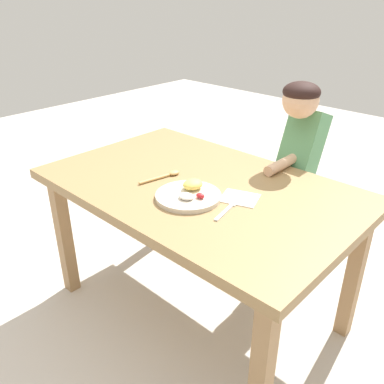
{
  "coord_description": "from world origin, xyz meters",
  "views": [
    {
      "loc": [
        1.04,
        -1.15,
        1.43
      ],
      "look_at": [
        0.06,
        -0.11,
        0.71
      ],
      "focal_mm": 38.02,
      "sensor_mm": 36.0,
      "label": 1
    }
  ],
  "objects_px": {
    "fork": "(229,208)",
    "person": "(298,179)",
    "plate": "(189,194)",
    "spoon": "(166,175)"
  },
  "relations": [
    {
      "from": "plate",
      "to": "person",
      "type": "xyz_separation_m",
      "value": [
        0.11,
        0.67,
        -0.13
      ]
    },
    {
      "from": "plate",
      "to": "person",
      "type": "bearing_deg",
      "value": 80.54
    },
    {
      "from": "plate",
      "to": "spoon",
      "type": "relative_size",
      "value": 1.28
    },
    {
      "from": "fork",
      "to": "person",
      "type": "distance_m",
      "value": 0.65
    },
    {
      "from": "fork",
      "to": "person",
      "type": "height_order",
      "value": "person"
    },
    {
      "from": "plate",
      "to": "person",
      "type": "distance_m",
      "value": 0.69
    },
    {
      "from": "person",
      "to": "fork",
      "type": "bearing_deg",
      "value": 95.29
    },
    {
      "from": "spoon",
      "to": "fork",
      "type": "bearing_deg",
      "value": -84.56
    },
    {
      "from": "person",
      "to": "spoon",
      "type": "bearing_deg",
      "value": 61.9
    },
    {
      "from": "plate",
      "to": "fork",
      "type": "bearing_deg",
      "value": 12.32
    }
  ]
}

